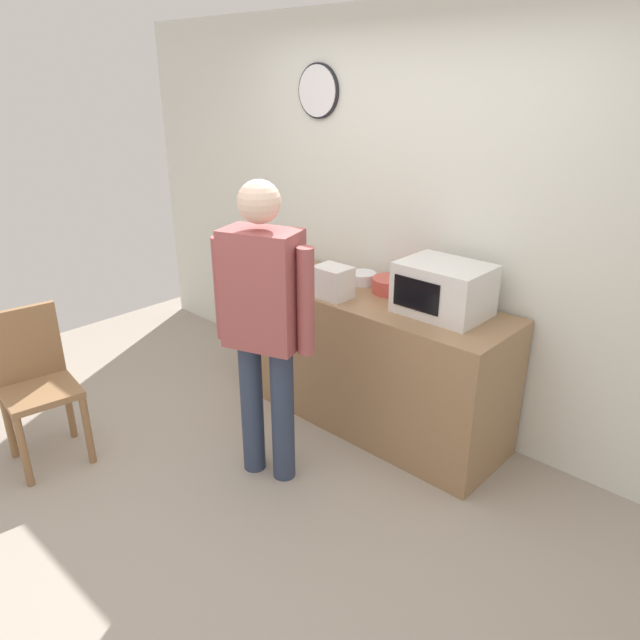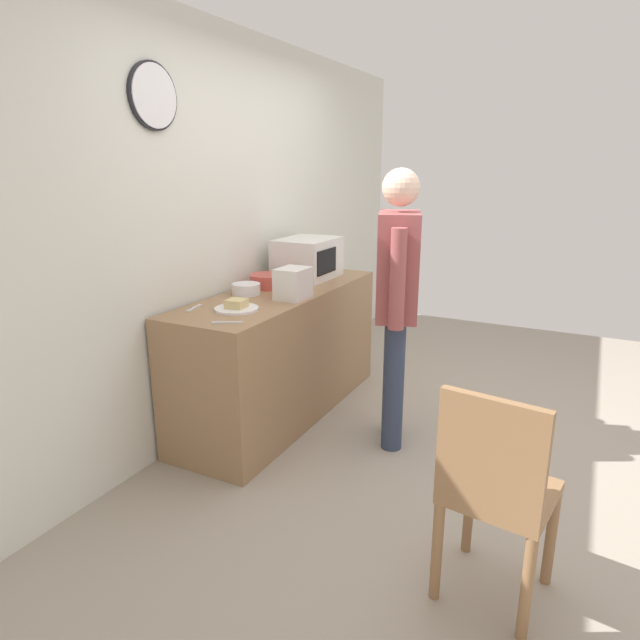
# 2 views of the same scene
# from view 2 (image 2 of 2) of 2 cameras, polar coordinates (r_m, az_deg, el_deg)

# --- Properties ---
(ground_plane) EXTENTS (6.00, 6.00, 0.00)m
(ground_plane) POSITION_cam_2_polar(r_m,az_deg,el_deg) (3.70, 13.32, -12.54)
(ground_plane) COLOR #9E9384
(back_wall) EXTENTS (5.40, 0.13, 2.60)m
(back_wall) POSITION_cam_2_polar(r_m,az_deg,el_deg) (3.96, -8.76, 9.40)
(back_wall) COLOR silver
(back_wall) RESTS_ON ground_plane
(kitchen_counter) EXTENTS (1.89, 0.62, 0.90)m
(kitchen_counter) POSITION_cam_2_polar(r_m,az_deg,el_deg) (3.90, -4.07, -3.44)
(kitchen_counter) COLOR #93704C
(kitchen_counter) RESTS_ON ground_plane
(microwave) EXTENTS (0.50, 0.39, 0.30)m
(microwave) POSITION_cam_2_polar(r_m,az_deg,el_deg) (4.20, -1.30, 6.42)
(microwave) COLOR silver
(microwave) RESTS_ON kitchen_counter
(sandwich_plate) EXTENTS (0.26, 0.26, 0.07)m
(sandwich_plate) POSITION_cam_2_polar(r_m,az_deg,el_deg) (3.31, -8.65, 1.36)
(sandwich_plate) COLOR white
(sandwich_plate) RESTS_ON kitchen_counter
(salad_bowl) EXTENTS (0.19, 0.19, 0.07)m
(salad_bowl) POSITION_cam_2_polar(r_m,az_deg,el_deg) (3.70, -7.66, 3.20)
(salad_bowl) COLOR white
(salad_bowl) RESTS_ON kitchen_counter
(cereal_bowl) EXTENTS (0.25, 0.25, 0.09)m
(cereal_bowl) POSITION_cam_2_polar(r_m,az_deg,el_deg) (3.89, -5.47, 4.06)
(cereal_bowl) COLOR #C64C42
(cereal_bowl) RESTS_ON kitchen_counter
(toaster) EXTENTS (0.22, 0.18, 0.20)m
(toaster) POSITION_cam_2_polar(r_m,az_deg,el_deg) (3.54, -2.81, 3.81)
(toaster) COLOR silver
(toaster) RESTS_ON kitchen_counter
(fork_utensil) EXTENTS (0.17, 0.05, 0.01)m
(fork_utensil) POSITION_cam_2_polar(r_m,az_deg,el_deg) (3.40, -12.92, 1.23)
(fork_utensil) COLOR silver
(fork_utensil) RESTS_ON kitchen_counter
(spoon_utensil) EXTENTS (0.10, 0.16, 0.01)m
(spoon_utensil) POSITION_cam_2_polar(r_m,az_deg,el_deg) (3.05, -9.60, -0.26)
(spoon_utensil) COLOR silver
(spoon_utensil) RESTS_ON kitchen_counter
(person_standing) EXTENTS (0.56, 0.36, 1.72)m
(person_standing) POSITION_cam_2_polar(r_m,az_deg,el_deg) (3.36, 7.98, 3.10)
(person_standing) COLOR #2E3B54
(person_standing) RESTS_ON ground_plane
(wooden_chair) EXTENTS (0.45, 0.45, 0.94)m
(wooden_chair) POSITION_cam_2_polar(r_m,az_deg,el_deg) (2.33, 17.69, -16.34)
(wooden_chair) COLOR olive
(wooden_chair) RESTS_ON ground_plane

